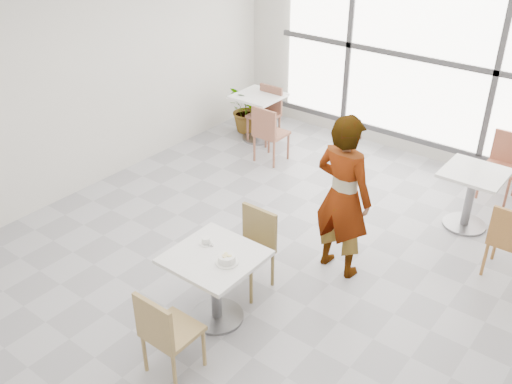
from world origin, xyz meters
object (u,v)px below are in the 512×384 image
Objects in this scene: bg_chair_right_near at (511,238)px; bg_chair_left_near at (268,131)px; bg_chair_left_far at (267,110)px; plant_left at (249,109)px; oatmeal_bowl at (227,259)px; chair_far at (253,244)px; bg_table_right at (471,191)px; coffee_cup at (206,241)px; main_table at (215,275)px; chair_near at (165,330)px; bg_table_left at (258,111)px; bg_chair_right_far at (504,161)px; person at (343,197)px.

bg_chair_left_near is at bearing -10.18° from bg_chair_right_near.
bg_chair_left_near and bg_chair_left_far have the same top height.
bg_chair_left_near reaches higher than plant_left.
oatmeal_bowl is 4.64m from plant_left.
chair_far is 2.82m from bg_table_right.
bg_table_right is at bearing 63.58° from coffee_cup.
main_table is at bearing -59.59° from bg_chair_left_far.
oatmeal_bowl is 0.27× the size of plant_left.
bg_chair_left_far is (-2.28, 4.45, 0.00)m from chair_near.
plant_left is (-0.31, 0.13, -0.10)m from bg_table_left.
bg_chair_right_far is at bearing 7.57° from bg_chair_left_far.
oatmeal_bowl is at bearing 52.43° from bg_chair_right_near.
bg_table_right is at bearing -109.92° from person.
bg_chair_left_far is at bearing 124.75° from chair_far.
bg_table_left is at bearing 123.90° from oatmeal_bowl.
bg_table_right is 3.92m from plant_left.
chair_near is 5.25m from plant_left.
bg_chair_left_far reaches higher than bg_table_right.
chair_far reaches higher than main_table.
oatmeal_bowl is 4.33m from bg_chair_right_far.
person is 1.91m from bg_table_right.
chair_near is at bearing 85.83° from person.
coffee_cup reaches higher than main_table.
bg_table_left is (-2.39, 4.37, -0.01)m from chair_near.
bg_table_left is at bearing -16.00° from bg_chair_right_near.
chair_far is 4.14× the size of oatmeal_bowl.
oatmeal_bowl is at bearing 81.85° from person.
bg_chair_left_far is 0.43m from plant_left.
main_table is at bearing 49.87° from bg_chair_right_near.
bg_table_right is at bearing -47.59° from bg_chair_right_near.
bg_table_left is (-2.42, 3.59, -0.31)m from oatmeal_bowl.
bg_table_right is 0.86× the size of bg_chair_left_far.
chair_far is 3.97m from plant_left.
chair_near is 4.98m from bg_table_left.
bg_table_left is 0.86× the size of bg_chair_left_near.
oatmeal_bowl reaches higher than main_table.
bg_chair_right_near is at bearing 169.82° from bg_chair_left_near.
bg_chair_left_near is 1.00× the size of bg_chair_right_near.
bg_chair_right_near reaches higher than main_table.
chair_far is at bearing -118.88° from bg_table_right.
bg_table_right is at bearing 69.81° from oatmeal_bowl.
bg_table_right is (1.36, 2.47, -0.01)m from chair_far.
coffee_cup is 0.18× the size of bg_chair_left_far.
person is 2.87m from bg_chair_right_far.
bg_chair_right_near is (3.63, -0.65, 0.00)m from bg_chair_left_near.
plant_left is (-2.56, 3.71, -0.13)m from main_table.
coffee_cup reaches higher than bg_table_left.
oatmeal_bowl is (0.16, -0.02, 0.27)m from main_table.
coffee_cup is 1.50m from person.
person is 3.53m from bg_table_left.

